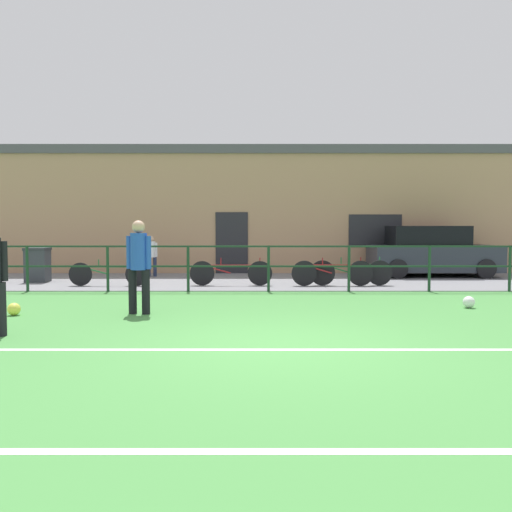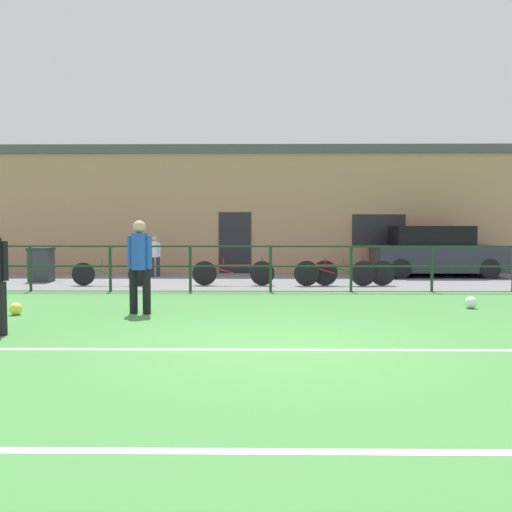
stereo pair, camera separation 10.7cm
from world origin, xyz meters
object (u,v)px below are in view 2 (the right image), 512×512
(soccer_ball_match, at_px, (16,309))
(bicycle_parked_2, at_px, (335,273))
(bicycle_parked_4, at_px, (353,273))
(player_striker, at_px, (140,261))
(trash_bin_0, at_px, (41,264))
(bicycle_parked_1, at_px, (111,274))
(spectator_child, at_px, (155,253))
(parked_car_red, at_px, (435,253))
(soccer_ball_spare, at_px, (471,302))
(bicycle_parked_3, at_px, (233,273))

(soccer_ball_match, height_order, bicycle_parked_2, bicycle_parked_2)
(soccer_ball_match, distance_m, bicycle_parked_4, 8.47)
(player_striker, relative_size, trash_bin_0, 1.76)
(bicycle_parked_1, relative_size, bicycle_parked_2, 0.98)
(spectator_child, distance_m, bicycle_parked_4, 6.45)
(player_striker, distance_m, parked_car_red, 10.74)
(bicycle_parked_4, distance_m, trash_bin_0, 8.93)
(bicycle_parked_2, bearing_deg, spectator_child, 153.47)
(bicycle_parked_4, height_order, trash_bin_0, trash_bin_0)
(bicycle_parked_2, xyz_separation_m, bicycle_parked_4, (0.52, 0.10, 0.00))
(soccer_ball_match, height_order, soccer_ball_spare, soccer_ball_spare)
(soccer_ball_spare, xyz_separation_m, bicycle_parked_2, (-2.19, 3.77, 0.26))
(bicycle_parked_1, distance_m, bicycle_parked_2, 6.03)
(spectator_child, relative_size, bicycle_parked_3, 0.58)
(spectator_child, xyz_separation_m, bicycle_parked_1, (-0.66, -2.66, -0.41))
(player_striker, relative_size, parked_car_red, 0.44)
(bicycle_parked_1, bearing_deg, bicycle_parked_3, 1.41)
(soccer_ball_match, height_order, bicycle_parked_1, bicycle_parked_1)
(bicycle_parked_1, xyz_separation_m, bicycle_parked_4, (6.55, 0.08, 0.03))
(spectator_child, xyz_separation_m, bicycle_parked_4, (5.89, -2.58, -0.38))
(bicycle_parked_2, bearing_deg, parked_car_red, 38.51)
(player_striker, xyz_separation_m, soccer_ball_match, (-2.26, -0.17, -0.87))
(soccer_ball_spare, bearing_deg, trash_bin_0, 155.45)
(soccer_ball_spare, distance_m, parked_car_red, 6.82)
(player_striker, bearing_deg, soccer_ball_spare, 15.48)
(spectator_child, relative_size, bicycle_parked_1, 0.60)
(spectator_child, height_order, bicycle_parked_1, spectator_child)
(trash_bin_0, bearing_deg, soccer_ball_spare, -24.55)
(spectator_child, distance_m, bicycle_parked_1, 2.77)
(spectator_child, bearing_deg, bicycle_parked_4, 137.71)
(bicycle_parked_2, bearing_deg, soccer_ball_spare, -59.86)
(bicycle_parked_2, distance_m, trash_bin_0, 8.42)
(bicycle_parked_1, relative_size, trash_bin_0, 2.18)
(bicycle_parked_2, relative_size, trash_bin_0, 2.22)
(player_striker, xyz_separation_m, bicycle_parked_2, (4.22, 4.49, -0.61))
(bicycle_parked_3, relative_size, bicycle_parked_4, 1.00)
(player_striker, bearing_deg, bicycle_parked_3, 81.15)
(player_striker, xyz_separation_m, spectator_child, (-1.15, 7.18, -0.23))
(bicycle_parked_1, xyz_separation_m, bicycle_parked_2, (6.03, -0.02, 0.03))
(player_striker, distance_m, bicycle_parked_1, 4.90)
(parked_car_red, relative_size, trash_bin_0, 4.03)
(parked_car_red, relative_size, bicycle_parked_1, 1.85)
(player_striker, distance_m, bicycle_parked_3, 4.87)
(soccer_ball_match, distance_m, spectator_child, 7.46)
(soccer_ball_match, relative_size, bicycle_parked_1, 0.11)
(soccer_ball_spare, height_order, bicycle_parked_4, bicycle_parked_4)
(trash_bin_0, bearing_deg, bicycle_parked_3, -9.49)
(bicycle_parked_4, xyz_separation_m, trash_bin_0, (-8.87, 0.94, 0.14))
(trash_bin_0, bearing_deg, bicycle_parked_2, -7.11)
(spectator_child, relative_size, bicycle_parked_2, 0.59)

